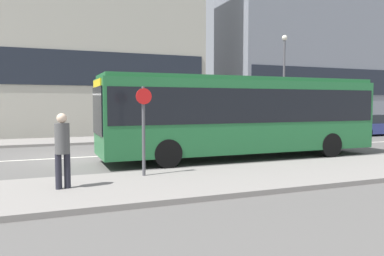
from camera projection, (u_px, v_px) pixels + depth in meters
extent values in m
plane|color=#595654|center=(74.00, 158.00, 14.76)|extent=(120.00, 120.00, 0.00)
cube|color=gray|center=(93.00, 190.00, 8.96)|extent=(44.00, 3.50, 0.13)
cube|color=gray|center=(65.00, 141.00, 20.55)|extent=(44.00, 3.50, 0.13)
cube|color=silver|center=(74.00, 158.00, 14.76)|extent=(41.80, 0.16, 0.01)
cube|color=#B7B2A3|center=(75.00, 22.00, 26.69)|extent=(17.44, 6.96, 15.91)
cube|color=#1E232D|center=(80.00, 68.00, 23.68)|extent=(16.75, 0.08, 2.20)
cube|color=gray|center=(304.00, 47.00, 33.63)|extent=(15.15, 6.08, 14.48)
cube|color=#1E232D|center=(328.00, 81.00, 31.00)|extent=(14.54, 0.08, 2.20)
cube|color=#236B38|center=(242.00, 116.00, 14.65)|extent=(11.02, 2.43, 2.68)
cube|color=black|center=(242.00, 106.00, 14.62)|extent=(10.80, 2.46, 1.23)
cube|color=#236B38|center=(242.00, 80.00, 14.55)|extent=(10.86, 2.23, 0.14)
cube|color=black|center=(98.00, 111.00, 12.59)|extent=(0.05, 2.14, 1.61)
cube|color=yellow|center=(97.00, 84.00, 12.53)|extent=(0.04, 1.70, 0.32)
cylinder|color=black|center=(168.00, 153.00, 12.44)|extent=(0.96, 0.28, 0.96)
cylinder|color=black|center=(150.00, 146.00, 14.48)|extent=(0.96, 0.28, 0.96)
cylinder|color=black|center=(330.00, 145.00, 14.96)|extent=(0.96, 0.28, 0.96)
cylinder|color=black|center=(296.00, 140.00, 17.00)|extent=(0.96, 0.28, 0.96)
cube|color=maroon|center=(318.00, 130.00, 23.31)|extent=(3.94, 1.75, 0.68)
cube|color=#21262B|center=(316.00, 120.00, 23.22)|extent=(2.17, 1.54, 0.54)
cylinder|color=black|center=(342.00, 133.00, 23.04)|extent=(0.60, 0.18, 0.60)
cylinder|color=black|center=(324.00, 131.00, 24.50)|extent=(0.60, 0.18, 0.60)
cylinder|color=black|center=(310.00, 134.00, 22.14)|extent=(0.60, 0.18, 0.60)
cylinder|color=black|center=(293.00, 133.00, 23.60)|extent=(0.60, 0.18, 0.60)
cube|color=navy|center=(372.00, 128.00, 25.11)|extent=(3.97, 1.78, 0.68)
cube|color=#21262B|center=(371.00, 119.00, 25.03)|extent=(2.18, 1.57, 0.56)
cylinder|color=black|center=(376.00, 130.00, 26.32)|extent=(0.60, 0.18, 0.60)
cylinder|color=black|center=(368.00, 132.00, 23.93)|extent=(0.60, 0.18, 0.60)
cylinder|color=black|center=(349.00, 130.00, 25.41)|extent=(0.60, 0.18, 0.60)
cylinder|color=#23232D|center=(59.00, 172.00, 8.77)|extent=(0.15, 0.15, 0.83)
cylinder|color=#23232D|center=(67.00, 171.00, 8.87)|extent=(0.15, 0.15, 0.83)
cylinder|color=#4C4C4C|center=(62.00, 139.00, 8.77)|extent=(0.34, 0.34, 0.72)
sphere|color=beige|center=(62.00, 118.00, 8.74)|extent=(0.23, 0.23, 0.23)
cylinder|color=#4C4C51|center=(144.00, 131.00, 10.36)|extent=(0.09, 0.09, 2.48)
cylinder|color=red|center=(144.00, 96.00, 10.24)|extent=(0.44, 0.03, 0.44)
cylinder|color=#4C4C51|center=(284.00, 87.00, 24.70)|extent=(0.14, 0.14, 6.19)
sphere|color=silver|center=(285.00, 38.00, 24.49)|extent=(0.36, 0.36, 0.36)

